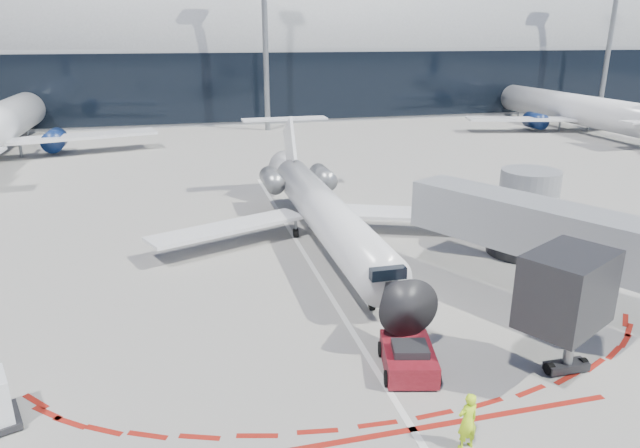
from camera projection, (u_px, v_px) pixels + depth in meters
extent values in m
plane|color=slate|center=(322.00, 283.00, 28.48)|extent=(260.00, 260.00, 0.00)
cube|color=silver|center=(313.00, 268.00, 30.32)|extent=(0.25, 40.00, 0.01)
cube|color=maroon|center=(413.00, 429.00, 17.90)|extent=(14.00, 0.25, 0.01)
cube|color=gray|center=(217.00, 81.00, 86.69)|extent=(150.00, 24.00, 10.00)
cylinder|color=gray|center=(215.00, 47.00, 85.11)|extent=(150.00, 24.00, 24.00)
cube|color=black|center=(224.00, 88.00, 75.61)|extent=(150.00, 0.20, 9.00)
cube|color=gray|center=(544.00, 229.00, 25.29)|extent=(8.22, 12.61, 2.30)
cube|color=black|center=(567.00, 289.00, 19.30)|extent=(3.86, 3.44, 2.60)
cylinder|color=gray|center=(570.00, 343.00, 20.62)|extent=(0.36, 0.36, 2.40)
cube|color=black|center=(566.00, 366.00, 20.93)|extent=(1.60, 0.60, 0.30)
cylinder|color=gray|center=(527.00, 212.00, 31.65)|extent=(3.20, 3.20, 4.80)
cylinder|color=black|center=(522.00, 248.00, 32.33)|extent=(4.00, 4.00, 0.50)
cylinder|color=gray|center=(265.00, 28.00, 69.84)|extent=(0.70, 0.70, 25.00)
cylinder|color=gray|center=(612.00, 29.00, 81.42)|extent=(0.70, 0.70, 25.00)
cylinder|color=silver|center=(326.00, 214.00, 32.47)|extent=(2.38, 19.41, 2.38)
cone|color=black|center=(397.00, 295.00, 22.41)|extent=(2.38, 2.47, 2.38)
cone|color=silver|center=(288.00, 170.00, 42.86)|extent=(2.38, 3.18, 2.38)
cube|color=black|center=(385.00, 270.00, 23.55)|extent=(1.50, 1.24, 0.49)
cube|color=silver|center=(228.00, 227.00, 32.67)|extent=(9.45, 5.60, 0.27)
cube|color=silver|center=(406.00, 213.00, 35.21)|extent=(9.45, 5.60, 0.27)
cube|color=silver|center=(290.00, 144.00, 41.38)|extent=(0.22, 4.14, 4.21)
cube|color=silver|center=(285.00, 119.00, 42.58)|extent=(6.35, 1.41, 0.14)
cylinder|color=slate|center=(272.00, 180.00, 39.12)|extent=(1.32, 3.00, 1.32)
cylinder|color=slate|center=(323.00, 177.00, 39.96)|extent=(1.32, 3.00, 1.32)
cylinder|color=black|center=(372.00, 305.00, 25.58)|extent=(0.19, 0.49, 0.49)
cylinder|color=black|center=(296.00, 233.00, 34.76)|extent=(0.26, 0.56, 0.56)
cylinder|color=black|center=(338.00, 230.00, 35.37)|extent=(0.26, 0.56, 0.56)
cylinder|color=gray|center=(372.00, 300.00, 25.51)|extent=(0.16, 0.16, 0.97)
cube|color=#570C13|center=(408.00, 358.00, 20.94)|extent=(2.44, 3.23, 0.81)
cube|color=black|center=(410.00, 349.00, 20.51)|extent=(1.48, 1.35, 0.32)
cylinder|color=gray|center=(400.00, 335.00, 22.88)|extent=(0.64, 2.30, 0.09)
cylinder|color=black|center=(388.00, 378.00, 20.06)|extent=(0.38, 0.62, 0.58)
cylinder|color=black|center=(436.00, 378.00, 20.07)|extent=(0.38, 0.62, 0.58)
cylinder|color=black|center=(382.00, 349.00, 21.94)|extent=(0.38, 0.62, 0.58)
cylinder|color=black|center=(426.00, 349.00, 21.95)|extent=(0.38, 0.62, 0.58)
imported|color=#C8FF1A|center=(467.00, 421.00, 16.85)|extent=(0.75, 0.55, 1.88)
cylinder|color=black|center=(17.00, 427.00, 17.87)|extent=(0.15, 0.21, 0.19)
cylinder|color=black|center=(11.00, 407.00, 18.82)|extent=(0.15, 0.21, 0.19)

